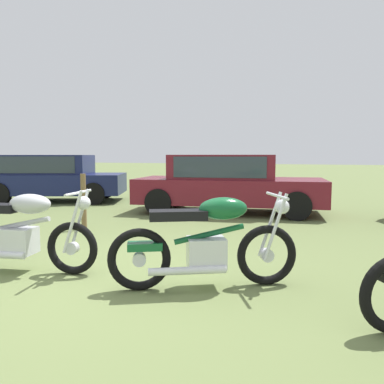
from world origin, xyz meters
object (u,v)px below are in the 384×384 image
Objects in this scene: motorcycle_silver at (18,232)px; fence_post_wooden at (84,202)px; motorcycle_green at (207,243)px; car_navy at (49,174)px; car_burgundy at (227,180)px.

fence_post_wooden reaches higher than motorcycle_silver.
car_navy is at bearing 113.60° from motorcycle_green.
car_burgundy is at bearing 75.43° from motorcycle_green.
car_navy is (-4.86, 5.66, 0.35)m from motorcycle_silver.
fence_post_wooden is at bearing 117.72° from motorcycle_green.
motorcycle_silver is 0.43× the size of car_burgundy.
motorcycle_green is 5.43m from car_burgundy.
fence_post_wooden is at bearing -131.41° from car_burgundy.
motorcycle_silver is at bearing -73.77° from car_navy.
car_navy is 5.74m from car_burgundy.
fence_post_wooden is (3.88, -3.22, -0.30)m from car_navy.
motorcycle_silver is 0.46× the size of car_navy.
motorcycle_silver is at bearing -109.71° from car_burgundy.
car_burgundy is (-1.43, 5.23, 0.31)m from motorcycle_green.
motorcycle_silver is 2.34m from motorcycle_green.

